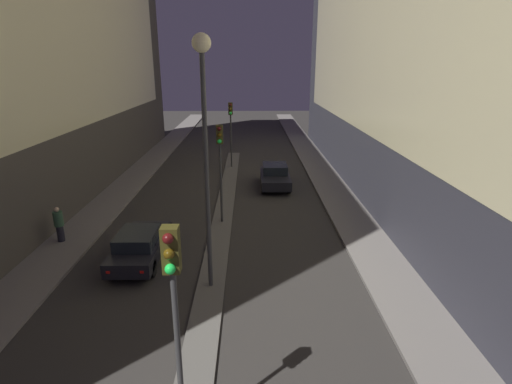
% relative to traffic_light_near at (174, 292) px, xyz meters
% --- Properties ---
extents(median_strip, '(1.01, 30.98, 0.10)m').
position_rel_traffic_light_near_xyz_m(median_strip, '(0.00, 13.24, -3.63)').
color(median_strip, '#56544F').
rests_on(median_strip, ground).
extents(traffic_light_near, '(0.32, 0.42, 4.90)m').
position_rel_traffic_light_near_xyz_m(traffic_light_near, '(0.00, 0.00, 0.00)').
color(traffic_light_near, '#383838').
rests_on(traffic_light_near, median_strip).
extents(traffic_light_mid, '(0.32, 0.42, 4.90)m').
position_rel_traffic_light_near_xyz_m(traffic_light_mid, '(0.00, 12.34, 0.00)').
color(traffic_light_mid, '#383838').
rests_on(traffic_light_mid, median_strip).
extents(traffic_light_far, '(0.32, 0.42, 4.90)m').
position_rel_traffic_light_near_xyz_m(traffic_light_far, '(0.00, 23.65, 0.00)').
color(traffic_light_far, '#383838').
rests_on(traffic_light_far, median_strip).
extents(street_lamp, '(0.59, 0.59, 8.57)m').
position_rel_traffic_light_near_xyz_m(street_lamp, '(0.00, 6.23, 2.57)').
color(street_lamp, '#383838').
rests_on(street_lamp, median_strip).
extents(car_left_lane, '(1.74, 4.31, 1.40)m').
position_rel_traffic_light_near_xyz_m(car_left_lane, '(-3.07, 8.30, -2.97)').
color(car_left_lane, black).
rests_on(car_left_lane, ground).
extents(car_right_lane, '(1.84, 4.20, 1.46)m').
position_rel_traffic_light_near_xyz_m(car_right_lane, '(3.07, 18.61, -2.94)').
color(car_right_lane, black).
rests_on(car_right_lane, ground).
extents(pedestrian_on_left_sidewalk, '(0.41, 0.41, 1.62)m').
position_rel_traffic_light_near_xyz_m(pedestrian_on_left_sidewalk, '(-7.09, 10.03, -2.71)').
color(pedestrian_on_left_sidewalk, black).
rests_on(pedestrian_on_left_sidewalk, sidewalk_left).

